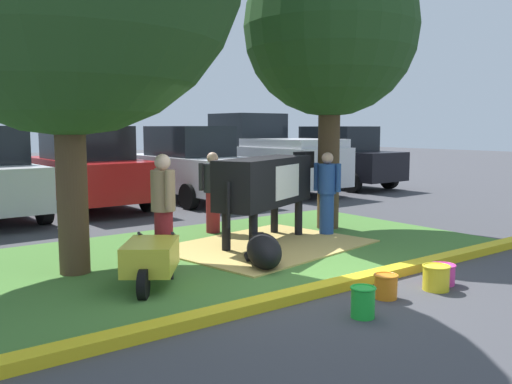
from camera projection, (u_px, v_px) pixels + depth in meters
ground_plane at (284, 281)px, 7.15m from camera, size 80.00×80.00×0.00m
grass_island at (236, 250)px, 8.91m from camera, size 8.35×4.74×0.02m
curb_yellow at (351, 282)px, 6.91m from camera, size 9.55×0.24×0.12m
hay_bedding at (267, 246)px, 9.17m from camera, size 3.57×2.92×0.04m
shade_tree_right at (331, 30)px, 10.40m from camera, size 3.32×3.32×5.51m
cow_holstein at (268, 182)px, 9.37m from camera, size 2.97×1.69×1.52m
calf_lying at (263, 250)px, 7.86m from camera, size 0.96×1.29×0.48m
person_handler at (163, 208)px, 7.67m from camera, size 0.34×0.52×1.62m
person_visitor_near at (213, 190)px, 10.29m from camera, size 0.50×0.34×1.53m
person_visitor_far at (327, 192)px, 10.05m from camera, size 0.34×0.50×1.54m
wheelbarrow at (150, 258)px, 6.80m from camera, size 1.25×1.46×0.63m
bucket_green at (363, 301)px, 5.77m from camera, size 0.27×0.27×0.33m
bucket_orange at (386, 286)px, 6.42m from camera, size 0.29×0.29×0.29m
bucket_yellow at (436, 277)px, 6.74m from camera, size 0.34×0.34×0.31m
bucket_pink at (442, 274)px, 6.99m from camera, size 0.34×0.34×0.26m
sedan_red at (87, 168)px, 13.52m from camera, size 2.10×4.44×2.02m
hatchback_white at (189, 165)px, 14.92m from camera, size 2.10×4.44×2.02m
pickup_truck_black at (264, 156)px, 16.98m from camera, size 2.31×5.44×2.42m
sedan_blue at (338, 158)px, 18.40m from camera, size 2.10×4.44×2.02m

